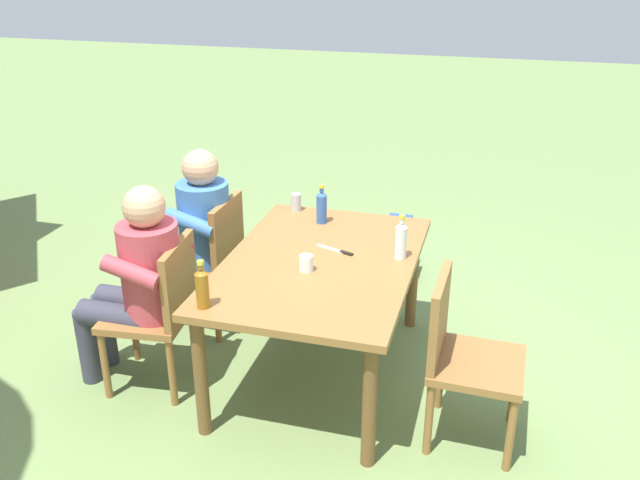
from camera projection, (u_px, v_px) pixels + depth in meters
name	position (u px, v px, depth m)	size (l,w,h in m)	color
ground_plane	(320.00, 371.00, 3.96)	(24.00, 24.00, 0.00)	#6B844C
dining_table	(320.00, 274.00, 3.71)	(1.50, 1.01, 0.72)	olive
chair_far_left	(161.00, 307.00, 3.68)	(0.48, 0.48, 0.87)	olive
chair_far_right	(211.00, 256.00, 4.26)	(0.45, 0.45, 0.87)	olive
chair_near_left	(462.00, 352.00, 3.27)	(0.45, 0.45, 0.87)	olive
person_in_white_shirt	(139.00, 277.00, 3.63)	(0.47, 0.61, 1.18)	#B7424C
person_in_plaid_shirt	(193.00, 230.00, 4.22)	(0.47, 0.61, 1.18)	#3D70B2
bottle_clear	(401.00, 240.00, 3.66)	(0.06, 0.06, 0.25)	white
bottle_blue	(322.00, 206.00, 4.12)	(0.06, 0.06, 0.25)	#2D56A3
bottle_amber	(202.00, 287.00, 3.16)	(0.06, 0.06, 0.24)	#996019
cup_white	(306.00, 263.00, 3.54)	(0.07, 0.07, 0.09)	white
cup_steel	(296.00, 202.00, 4.33)	(0.07, 0.07, 0.11)	#B2B7BC
table_knife	(337.00, 251.00, 3.78)	(0.10, 0.23, 0.01)	silver
backpack_by_near_side	(398.00, 249.00, 5.02)	(0.30, 0.23, 0.43)	#2D4784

